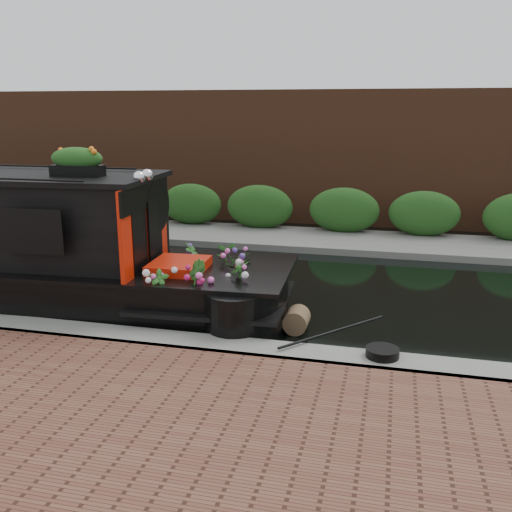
# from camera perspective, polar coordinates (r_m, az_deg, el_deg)

# --- Properties ---
(ground) EXTENTS (80.00, 80.00, 0.00)m
(ground) POSITION_cam_1_polar(r_m,az_deg,el_deg) (11.57, -4.58, -2.94)
(ground) COLOR black
(ground) RESTS_ON ground
(near_bank_coping) EXTENTS (40.00, 0.60, 0.50)m
(near_bank_coping) POSITION_cam_1_polar(r_m,az_deg,el_deg) (8.70, -11.49, -9.29)
(near_bank_coping) COLOR gray
(near_bank_coping) RESTS_ON ground
(far_bank_path) EXTENTS (40.00, 2.40, 0.34)m
(far_bank_path) POSITION_cam_1_polar(r_m,az_deg,el_deg) (15.47, 0.29, 1.63)
(far_bank_path) COLOR #63635F
(far_bank_path) RESTS_ON ground
(far_hedge) EXTENTS (40.00, 1.10, 2.80)m
(far_hedge) POSITION_cam_1_polar(r_m,az_deg,el_deg) (16.32, 1.03, 2.32)
(far_hedge) COLOR #1F4918
(far_hedge) RESTS_ON ground
(far_brick_wall) EXTENTS (40.00, 1.00, 8.00)m
(far_brick_wall) POSITION_cam_1_polar(r_m,az_deg,el_deg) (18.33, 2.49, 3.68)
(far_brick_wall) COLOR #57301D
(far_brick_wall) RESTS_ON ground
(rope_fender) EXTENTS (0.38, 0.46, 0.38)m
(rope_fender) POSITION_cam_1_polar(r_m,az_deg,el_deg) (9.19, 4.09, -6.39)
(rope_fender) COLOR brown
(rope_fender) RESTS_ON ground
(coiled_mooring_rope) EXTENTS (0.45, 0.45, 0.12)m
(coiled_mooring_rope) POSITION_cam_1_polar(r_m,az_deg,el_deg) (7.91, 12.53, -9.39)
(coiled_mooring_rope) COLOR black
(coiled_mooring_rope) RESTS_ON near_bank_coping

